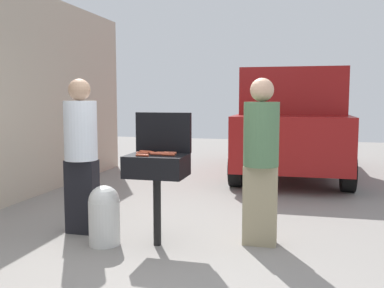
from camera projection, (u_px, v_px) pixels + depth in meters
name	position (u px, v px, depth m)	size (l,w,h in m)	color
ground_plane	(159.00, 256.00, 4.16)	(24.00, 24.00, 0.00)	gray
bbq_grill	(157.00, 169.00, 4.39)	(0.60, 0.44, 0.93)	black
grill_lid_open	(163.00, 132.00, 4.56)	(0.60, 0.05, 0.42)	black
hot_dog_0	(142.00, 155.00, 4.24)	(0.03, 0.03, 0.13)	#AD4228
hot_dog_1	(156.00, 153.00, 4.40)	(0.03, 0.03, 0.13)	#AD4228
hot_dog_2	(146.00, 152.00, 4.53)	(0.03, 0.03, 0.13)	#AD4228
hot_dog_3	(168.00, 155.00, 4.29)	(0.03, 0.03, 0.13)	#AD4228
hot_dog_4	(163.00, 153.00, 4.41)	(0.03, 0.03, 0.13)	#C6593D
hot_dog_5	(142.00, 153.00, 4.41)	(0.03, 0.03, 0.13)	#AD4228
hot_dog_6	(157.00, 154.00, 4.35)	(0.03, 0.03, 0.13)	#B74C33
hot_dog_7	(170.00, 153.00, 4.43)	(0.03, 0.03, 0.13)	#C6593D
hot_dog_8	(148.00, 152.00, 4.48)	(0.03, 0.03, 0.13)	#AD4228
propane_tank	(104.00, 214.00, 4.45)	(0.32, 0.32, 0.62)	silver
person_left	(81.00, 150.00, 4.79)	(0.36, 0.36, 1.71)	black
person_right	(261.00, 155.00, 4.40)	(0.36, 0.36, 1.70)	gray
parked_minivan	(292.00, 123.00, 8.56)	(2.08, 4.43, 2.02)	maroon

